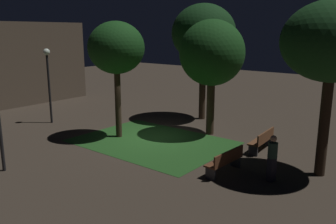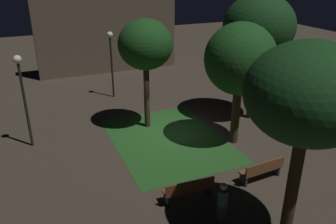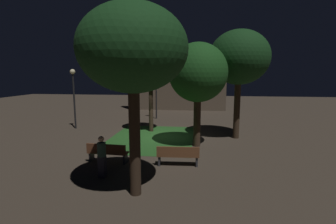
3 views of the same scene
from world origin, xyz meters
name	(u,v)px [view 3 (image 3 of 3)]	position (x,y,z in m)	size (l,w,h in m)	color
ground_plane	(160,137)	(0.00, 0.00, 0.00)	(60.00, 60.00, 0.00)	#3D3328
grass_lawn	(152,138)	(-0.43, -0.39, 0.01)	(5.03, 6.81, 0.01)	#23511E
bench_corner	(107,152)	(-1.56, -4.83, 0.48)	(1.83, 0.59, 0.88)	brown
bench_front_right	(178,155)	(1.56, -4.83, 0.48)	(1.82, 0.58, 0.88)	brown
tree_back_left	(198,73)	(2.33, -1.76, 3.93)	(3.09, 3.09, 5.53)	#38281C
tree_lawn_side	(133,50)	(0.40, -7.51, 4.60)	(3.34, 3.34, 6.00)	#2D2116
tree_near_wall	(151,70)	(-0.80, 1.41, 4.18)	(2.59, 2.59, 5.42)	#38281C
tree_back_right	(239,58)	(4.70, 0.27, 4.82)	(3.54, 3.54, 6.46)	#38281C
lamp_post_plaza_east	(156,87)	(-1.28, 6.28, 2.81)	(0.36, 0.36, 4.07)	black
lamp_post_path_center	(74,88)	(-6.38, 1.59, 2.90)	(0.36, 0.36, 4.23)	black
pedestrian	(102,156)	(-1.18, -6.38, 0.85)	(0.32, 0.32, 1.61)	black
building_wall_backdrop	(176,84)	(-0.03, 11.89, 2.79)	(10.56, 0.80, 5.58)	brown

